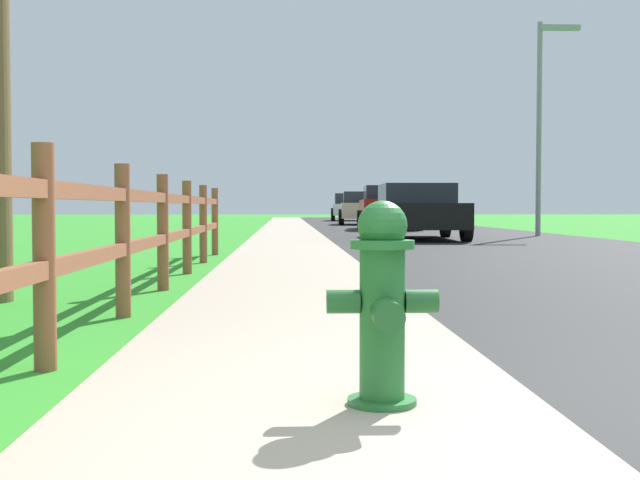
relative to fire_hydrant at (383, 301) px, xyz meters
The scene contains 11 objects.
ground_plane 24.32m from the fire_hydrant, 88.40° to the left, with size 120.00×120.00×0.00m, color green.
road_asphalt 26.64m from the fire_hydrant, 80.98° to the left, with size 7.00×66.00×0.01m, color #2A2A2A.
curb_concrete 26.41m from the fire_hydrant, 95.05° to the left, with size 6.00×66.00×0.01m, color #B0A08B.
grass_verge 26.59m from the fire_hydrant, 98.27° to the left, with size 5.00×66.00×0.00m, color green.
fire_hydrant is the anchor object (origin of this frame).
rail_fence 4.88m from the fire_hydrant, 108.71° to the left, with size 0.11×11.72×1.12m.
parked_suv_black 17.41m from the fire_hydrant, 80.51° to the left, with size 2.27×4.86×1.38m.
parked_car_red 26.08m from the fire_hydrant, 82.80° to the left, with size 2.34×4.74×1.55m.
parked_car_beige 34.33m from the fire_hydrant, 84.94° to the left, with size 2.18×4.32×1.49m.
parked_car_white 44.81m from the fire_hydrant, 85.75° to the left, with size 2.29×4.33×1.58m.
street_lamp 20.54m from the fire_hydrant, 70.76° to the left, with size 1.17×0.20×5.86m.
Camera 1 is at (-1.07, -2.60, 0.81)m, focal length 46.29 mm.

